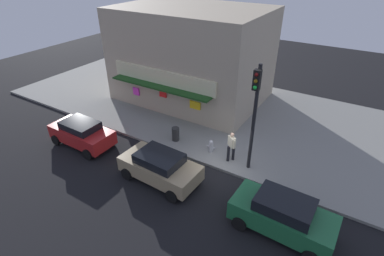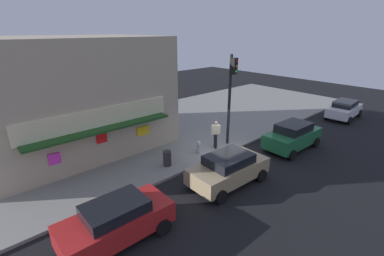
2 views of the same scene
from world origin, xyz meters
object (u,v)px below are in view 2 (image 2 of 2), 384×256
at_px(pedestrian, 216,133).
at_px(parked_car_red, 117,221).
at_px(parked_car_green, 293,136).
at_px(traffic_light, 231,89).
at_px(parked_car_white, 344,109).
at_px(fire_hydrant, 198,147).
at_px(parked_car_tan, 228,168).
at_px(trash_can, 167,158).

height_order(pedestrian, parked_car_red, pedestrian).
bearing_deg(parked_car_green, pedestrian, 139.96).
distance_m(traffic_light, pedestrian, 2.87).
bearing_deg(parked_car_white, parked_car_red, -179.72).
xyz_separation_m(fire_hydrant, parked_car_tan, (-1.12, -3.35, 0.31)).
distance_m(pedestrian, parked_car_tan, 4.02).
bearing_deg(trash_can, parked_car_white, -10.32).
relative_size(traffic_light, pedestrian, 3.24).
bearing_deg(fire_hydrant, pedestrian, -7.32).
relative_size(parked_car_white, parked_car_tan, 0.99).
relative_size(pedestrian, parked_car_red, 0.44).
height_order(traffic_light, parked_car_white, traffic_light).
relative_size(traffic_light, parked_car_tan, 1.36).
bearing_deg(pedestrian, parked_car_tan, -127.56).
xyz_separation_m(trash_can, parked_car_white, (16.71, -3.04, 0.22)).
xyz_separation_m(trash_can, parked_car_red, (-4.61, -3.15, 0.25)).
xyz_separation_m(fire_hydrant, trash_can, (-2.42, -0.06, 0.07)).
height_order(fire_hydrant, parked_car_red, parked_car_red).
height_order(fire_hydrant, pedestrian, pedestrian).
xyz_separation_m(traffic_light, parked_car_white, (11.89, -2.77, -2.99)).
bearing_deg(parked_car_tan, parked_car_red, 178.68).
height_order(traffic_light, trash_can, traffic_light).
distance_m(pedestrian, parked_car_red, 8.89).
relative_size(traffic_light, parked_car_red, 1.43).
distance_m(pedestrian, parked_car_green, 4.94).
bearing_deg(parked_car_green, parked_car_white, 1.46).
distance_m(trash_can, pedestrian, 3.78).
bearing_deg(pedestrian, parked_car_green, -40.04).
distance_m(trash_can, parked_car_white, 16.99).
relative_size(fire_hydrant, parked_car_white, 0.18).
xyz_separation_m(parked_car_red, parked_car_white, (21.33, 0.10, -0.02)).
bearing_deg(trash_can, parked_car_red, -145.70).
height_order(pedestrian, parked_car_tan, pedestrian).
bearing_deg(parked_car_tan, traffic_light, 40.46).
bearing_deg(parked_car_tan, trash_can, 111.51).
distance_m(parked_car_green, parked_car_tan, 6.22).
height_order(trash_can, parked_car_green, parked_car_green).
distance_m(fire_hydrant, parked_car_red, 7.73).
relative_size(trash_can, pedestrian, 0.49).
bearing_deg(trash_can, pedestrian, -1.62).
bearing_deg(parked_car_green, trash_can, 156.42).
bearing_deg(parked_car_tan, fire_hydrant, 71.46).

